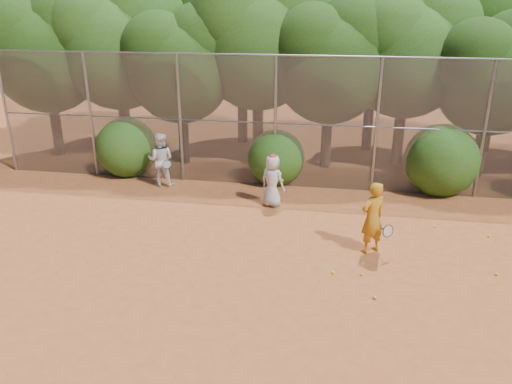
# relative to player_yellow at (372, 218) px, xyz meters

# --- Properties ---
(ground) EXTENTS (80.00, 80.00, 0.00)m
(ground) POSITION_rel_player_yellow_xyz_m (-1.79, -1.95, -0.86)
(ground) COLOR #9B4C23
(ground) RESTS_ON ground
(fence_back) EXTENTS (20.05, 0.09, 4.03)m
(fence_back) POSITION_rel_player_yellow_xyz_m (-1.91, 4.05, 1.20)
(fence_back) COLOR gray
(fence_back) RESTS_ON ground
(tree_0) EXTENTS (4.38, 3.81, 6.00)m
(tree_0) POSITION_rel_player_yellow_xyz_m (-11.23, 6.09, 3.07)
(tree_0) COLOR black
(tree_0) RESTS_ON ground
(tree_1) EXTENTS (4.64, 4.03, 6.35)m
(tree_1) POSITION_rel_player_yellow_xyz_m (-8.73, 6.59, 3.31)
(tree_1) COLOR black
(tree_1) RESTS_ON ground
(tree_2) EXTENTS (3.99, 3.47, 5.47)m
(tree_2) POSITION_rel_player_yellow_xyz_m (-6.24, 5.89, 2.73)
(tree_2) COLOR black
(tree_2) RESTS_ON ground
(tree_3) EXTENTS (4.89, 4.26, 6.70)m
(tree_3) POSITION_rel_player_yellow_xyz_m (-3.72, 6.89, 3.54)
(tree_3) COLOR black
(tree_3) RESTS_ON ground
(tree_4) EXTENTS (4.19, 3.64, 5.73)m
(tree_4) POSITION_rel_player_yellow_xyz_m (-1.23, 6.29, 2.90)
(tree_4) COLOR black
(tree_4) RESTS_ON ground
(tree_5) EXTENTS (4.51, 3.92, 6.17)m
(tree_5) POSITION_rel_player_yellow_xyz_m (1.27, 7.09, 3.19)
(tree_5) COLOR black
(tree_5) RESTS_ON ground
(tree_6) EXTENTS (3.86, 3.36, 5.29)m
(tree_6) POSITION_rel_player_yellow_xyz_m (3.76, 6.09, 2.61)
(tree_6) COLOR black
(tree_6) RESTS_ON ground
(tree_9) EXTENTS (4.83, 4.20, 6.62)m
(tree_9) POSITION_rel_player_yellow_xyz_m (-9.73, 8.89, 3.48)
(tree_9) COLOR black
(tree_9) RESTS_ON ground
(tree_10) EXTENTS (5.15, 4.48, 7.06)m
(tree_10) POSITION_rel_player_yellow_xyz_m (-4.72, 9.10, 3.77)
(tree_10) COLOR black
(tree_10) RESTS_ON ground
(tree_11) EXTENTS (4.64, 4.03, 6.35)m
(tree_11) POSITION_rel_player_yellow_xyz_m (0.27, 8.69, 3.31)
(tree_11) COLOR black
(tree_11) RESTS_ON ground
(tree_12) EXTENTS (5.02, 4.37, 6.88)m
(tree_12) POSITION_rel_player_yellow_xyz_m (4.78, 9.30, 3.65)
(tree_12) COLOR black
(tree_12) RESTS_ON ground
(bush_0) EXTENTS (2.00, 2.00, 2.00)m
(bush_0) POSITION_rel_player_yellow_xyz_m (-7.79, 4.35, 0.14)
(bush_0) COLOR #214812
(bush_0) RESTS_ON ground
(bush_1) EXTENTS (1.80, 1.80, 1.80)m
(bush_1) POSITION_rel_player_yellow_xyz_m (-2.79, 4.35, 0.04)
(bush_1) COLOR #214812
(bush_1) RESTS_ON ground
(bush_2) EXTENTS (2.20, 2.20, 2.20)m
(bush_2) POSITION_rel_player_yellow_xyz_m (2.21, 4.35, 0.24)
(bush_2) COLOR #214812
(bush_2) RESTS_ON ground
(player_yellow) EXTENTS (0.87, 0.70, 1.72)m
(player_yellow) POSITION_rel_player_yellow_xyz_m (0.00, 0.00, 0.00)
(player_yellow) COLOR #C57D17
(player_yellow) RESTS_ON ground
(player_teen) EXTENTS (0.86, 0.74, 1.52)m
(player_teen) POSITION_rel_player_yellow_xyz_m (-2.63, 2.38, -0.10)
(player_teen) COLOR silver
(player_teen) RESTS_ON ground
(player_white) EXTENTS (0.89, 0.76, 1.69)m
(player_white) POSITION_rel_player_yellow_xyz_m (-6.29, 3.45, -0.01)
(player_white) COLOR white
(player_white) RESTS_ON ground
(ball_0) EXTENTS (0.07, 0.07, 0.07)m
(ball_0) POSITION_rel_player_yellow_xyz_m (-0.82, -1.17, -0.82)
(ball_0) COLOR #B4D426
(ball_0) RESTS_ON ground
(ball_1) EXTENTS (0.07, 0.07, 0.07)m
(ball_1) POSITION_rel_player_yellow_xyz_m (1.72, 1.61, -0.82)
(ball_1) COLOR #B4D426
(ball_1) RESTS_ON ground
(ball_2) EXTENTS (0.07, 0.07, 0.07)m
(ball_2) POSITION_rel_player_yellow_xyz_m (0.02, -2.00, -0.82)
(ball_2) COLOR #B4D426
(ball_2) RESTS_ON ground
(ball_3) EXTENTS (0.07, 0.07, 0.07)m
(ball_3) POSITION_rel_player_yellow_xyz_m (2.63, -0.66, -0.82)
(ball_3) COLOR #B4D426
(ball_3) RESTS_ON ground
(ball_4) EXTENTS (0.07, 0.07, 0.07)m
(ball_4) POSITION_rel_player_yellow_xyz_m (-0.21, -1.15, -0.82)
(ball_4) COLOR #B4D426
(ball_4) RESTS_ON ground
(ball_5) EXTENTS (0.07, 0.07, 0.07)m
(ball_5) POSITION_rel_player_yellow_xyz_m (2.94, 1.26, -0.82)
(ball_5) COLOR #B4D426
(ball_5) RESTS_ON ground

